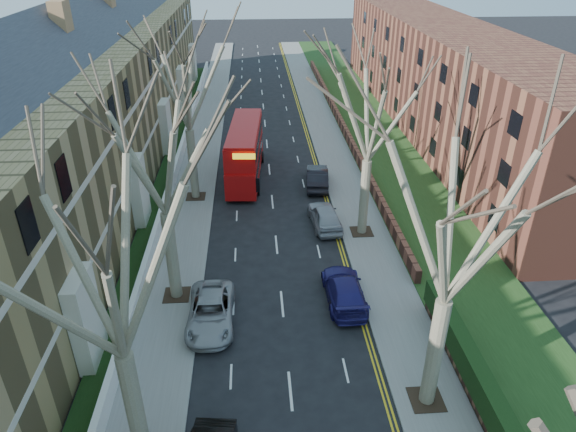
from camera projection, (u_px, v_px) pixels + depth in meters
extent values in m
cube|color=slate|center=(203.00, 145.00, 48.11)|extent=(3.00, 102.00, 0.12)
cube|color=slate|center=(330.00, 142.00, 48.84)|extent=(3.00, 102.00, 0.12)
cube|color=olive|center=(84.00, 124.00, 38.25)|extent=(9.00, 78.00, 10.00)
cube|color=#2B2D35|center=(68.00, 40.00, 35.36)|extent=(4.67, 78.00, 4.67)
cube|color=beige|center=(148.00, 141.00, 39.25)|extent=(0.12, 78.00, 0.35)
cube|color=beige|center=(141.00, 96.00, 37.56)|extent=(0.12, 78.00, 0.35)
cube|color=brown|center=(441.00, 77.00, 50.66)|extent=(8.00, 54.00, 10.00)
cube|color=brown|center=(341.00, 123.00, 52.20)|extent=(0.35, 54.00, 0.90)
cube|color=white|center=(174.00, 175.00, 40.75)|extent=(0.30, 78.00, 1.00)
cube|color=#1D3B15|center=(376.00, 140.00, 49.08)|extent=(6.00, 102.00, 0.06)
cylinder|color=brown|center=(135.00, 411.00, 18.00)|extent=(0.64, 0.64, 5.25)
cylinder|color=brown|center=(172.00, 256.00, 26.78)|extent=(0.64, 0.64, 5.07)
cube|color=#2D2116|center=(177.00, 295.00, 28.00)|extent=(1.40, 1.40, 0.05)
cylinder|color=brown|center=(193.00, 164.00, 37.22)|extent=(0.60, 0.60, 5.25)
cube|color=#2D2116|center=(196.00, 196.00, 38.48)|extent=(1.40, 1.40, 0.05)
cylinder|color=brown|center=(435.00, 354.00, 20.45)|extent=(0.64, 0.64, 5.25)
cube|color=#2D2116|center=(426.00, 399.00, 21.71)|extent=(1.40, 1.40, 0.05)
cylinder|color=brown|center=(364.00, 198.00, 32.72)|extent=(0.60, 0.60, 5.07)
cube|color=#2D2116|center=(362.00, 232.00, 33.94)|extent=(1.40, 1.40, 0.05)
cube|color=#AB0C0C|center=(246.00, 162.00, 41.21)|extent=(3.01, 10.14, 2.00)
cube|color=#AB0C0C|center=(245.00, 139.00, 40.29)|extent=(2.98, 9.64, 1.82)
cube|color=black|center=(245.00, 157.00, 41.01)|extent=(2.97, 9.34, 0.82)
cube|color=black|center=(245.00, 138.00, 40.24)|extent=(2.96, 9.14, 0.82)
imported|color=#97989C|center=(211.00, 312.00, 25.88)|extent=(2.31, 4.97, 1.38)
imported|color=navy|center=(344.00, 290.00, 27.46)|extent=(2.04, 4.92, 1.42)
imported|color=#96979E|center=(325.00, 216.00, 34.52)|extent=(2.14, 4.58, 1.51)
imported|color=black|center=(317.00, 177.00, 40.03)|extent=(2.07, 4.79, 1.53)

